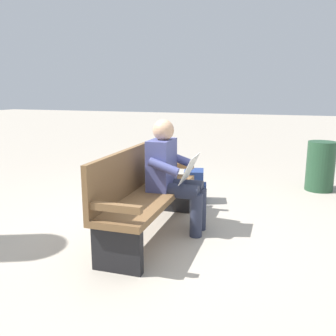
# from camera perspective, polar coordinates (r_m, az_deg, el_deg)

# --- Properties ---
(ground_plane) EXTENTS (40.00, 40.00, 0.00)m
(ground_plane) POSITION_cam_1_polar(r_m,az_deg,el_deg) (3.80, -2.72, -10.55)
(ground_plane) COLOR #A89E8E
(bench_near) EXTENTS (1.82, 0.55, 0.90)m
(bench_near) POSITION_cam_1_polar(r_m,az_deg,el_deg) (3.67, -3.83, -3.78)
(bench_near) COLOR brown
(bench_near) RESTS_ON ground
(person_seated) EXTENTS (0.58, 0.58, 1.18)m
(person_seated) POSITION_cam_1_polar(r_m,az_deg,el_deg) (3.75, 0.63, -0.74)
(person_seated) COLOR #474C84
(person_seated) RESTS_ON ground
(backpack) EXTENTS (0.35, 0.35, 0.43)m
(backpack) POSITION_cam_1_polar(r_m,az_deg,el_deg) (4.84, 4.17, -2.86)
(backpack) COLOR navy
(backpack) RESTS_ON ground
(trash_bin) EXTENTS (0.40, 0.40, 0.73)m
(trash_bin) POSITION_cam_1_polar(r_m,az_deg,el_deg) (5.80, 22.97, 0.27)
(trash_bin) COLOR #23472D
(trash_bin) RESTS_ON ground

